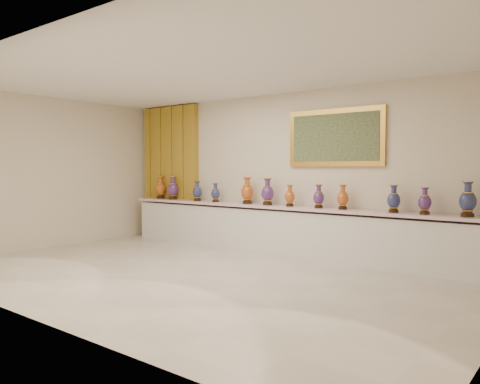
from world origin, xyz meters
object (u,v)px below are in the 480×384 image
(vase_1, at_px, (173,189))
(vase_2, at_px, (197,192))
(vase_0, at_px, (161,189))
(counter, at_px, (278,230))

(vase_1, bearing_deg, vase_2, 0.41)
(vase_2, bearing_deg, vase_0, 178.97)
(counter, xyz_separation_m, vase_1, (-2.77, -0.02, 0.69))
(vase_0, bearing_deg, counter, -0.09)
(vase_2, bearing_deg, counter, 0.44)
(vase_0, bearing_deg, vase_1, -3.51)
(counter, xyz_separation_m, vase_2, (-2.04, -0.02, 0.65))
(vase_0, distance_m, vase_1, 0.43)
(counter, distance_m, vase_0, 3.27)
(counter, relative_size, vase_0, 14.42)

